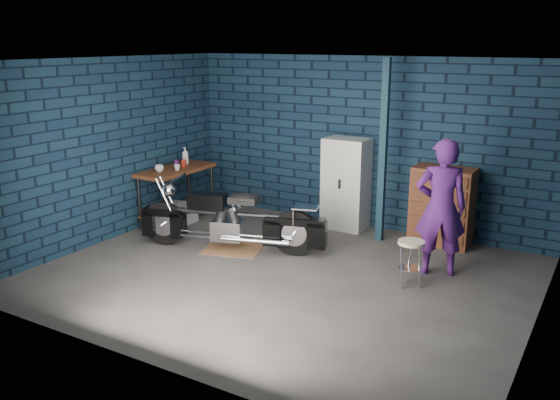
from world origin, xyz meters
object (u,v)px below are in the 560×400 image
(workbench, at_px, (177,195))
(motorcycle, at_px, (232,216))
(person, at_px, (441,207))
(tool_chest, at_px, (442,207))
(storage_bin, at_px, (180,212))
(locker, at_px, (346,184))
(shop_stool, at_px, (410,264))

(workbench, bearing_deg, motorcycle, -22.91)
(person, bearing_deg, motorcycle, -9.90)
(tool_chest, bearing_deg, motorcycle, -144.75)
(storage_bin, bearing_deg, person, -0.95)
(motorcycle, xyz_separation_m, locker, (0.97, 1.77, 0.22))
(person, relative_size, shop_stool, 3.02)
(workbench, relative_size, shop_stool, 2.38)
(shop_stool, bearing_deg, motorcycle, -179.37)
(workbench, relative_size, person, 0.79)
(shop_stool, bearing_deg, locker, 133.65)
(locker, bearing_deg, shop_stool, -46.35)
(tool_chest, relative_size, shop_stool, 1.96)
(tool_chest, xyz_separation_m, shop_stool, (0.12, -1.74, -0.28))
(tool_chest, bearing_deg, workbench, -164.71)
(locker, xyz_separation_m, shop_stool, (1.66, -1.74, -0.43))
(workbench, bearing_deg, locker, 23.73)
(person, bearing_deg, locker, -54.58)
(person, relative_size, tool_chest, 1.54)
(tool_chest, bearing_deg, locker, 180.00)
(storage_bin, bearing_deg, workbench, -116.41)
(storage_bin, distance_m, tool_chest, 4.21)
(locker, xyz_separation_m, tool_chest, (1.54, 0.00, -0.15))
(storage_bin, xyz_separation_m, locker, (2.51, 1.07, 0.58))
(storage_bin, height_order, tool_chest, tool_chest)
(storage_bin, relative_size, locker, 0.33)
(shop_stool, bearing_deg, workbench, 171.44)
(motorcycle, bearing_deg, shop_stool, -16.55)
(motorcycle, bearing_deg, storage_bin, 138.39)
(motorcycle, xyz_separation_m, shop_stool, (2.63, 0.03, -0.22))
(storage_bin, distance_m, locker, 2.79)
(workbench, xyz_separation_m, person, (4.36, -0.03, 0.43))
(person, relative_size, locker, 1.22)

